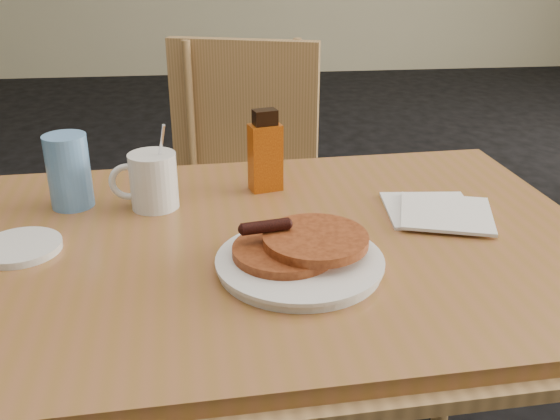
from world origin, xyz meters
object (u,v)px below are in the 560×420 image
object	(u,v)px
main_table	(260,261)
coffee_mug	(152,180)
blue_tumbler	(69,171)
pancake_plate	(299,256)
chair_main_far	(247,182)
syrup_bottle	(265,153)

from	to	relation	value
main_table	coffee_mug	world-z (taller)	coffee_mug
main_table	blue_tumbler	size ratio (longest dim) A/B	8.96
pancake_plate	coffee_mug	distance (m)	0.35
main_table	chair_main_far	bearing A→B (deg)	88.51
blue_tumbler	chair_main_far	bearing A→B (deg)	56.41
chair_main_far	pancake_plate	xyz separation A→B (m)	(0.03, -0.82, 0.20)
main_table	chair_main_far	world-z (taller)	chair_main_far
main_table	chair_main_far	distance (m)	0.73
pancake_plate	syrup_bottle	size ratio (longest dim) A/B	1.58
main_table	chair_main_far	xyz separation A→B (m)	(0.02, 0.72, -0.14)
chair_main_far	syrup_bottle	bearing A→B (deg)	-72.01
main_table	blue_tumbler	bearing A→B (deg)	152.43
chair_main_far	coffee_mug	xyz separation A→B (m)	(-0.21, -0.56, 0.23)
blue_tumbler	pancake_plate	bearing A→B (deg)	-35.68
coffee_mug	blue_tumbler	bearing A→B (deg)	162.54
main_table	pancake_plate	size ratio (longest dim) A/B	4.80
main_table	pancake_plate	world-z (taller)	pancake_plate
main_table	coffee_mug	size ratio (longest dim) A/B	7.52
chair_main_far	coffee_mug	distance (m)	0.64
chair_main_far	blue_tumbler	world-z (taller)	chair_main_far
pancake_plate	coffee_mug	size ratio (longest dim) A/B	1.57
chair_main_far	syrup_bottle	world-z (taller)	chair_main_far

